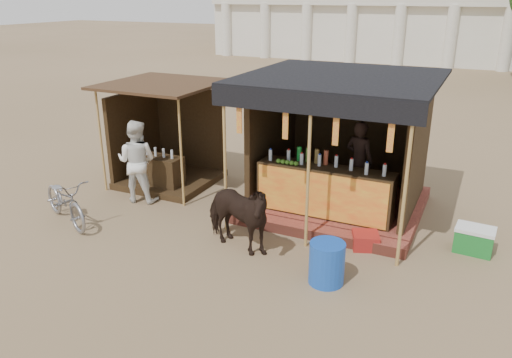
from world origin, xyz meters
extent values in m
plane|color=#846B4C|center=(0.00, 0.00, 0.00)|extent=(120.00, 120.00, 0.00)
cube|color=#964231|center=(1.00, 3.50, 0.11)|extent=(3.40, 2.80, 0.22)
cube|color=#964231|center=(1.00, 1.95, 0.10)|extent=(3.40, 0.35, 0.20)
cube|color=#342413|center=(1.00, 2.55, 0.69)|extent=(2.60, 0.55, 0.95)
cube|color=#F34E1C|center=(1.00, 2.27, 0.69)|extent=(2.50, 0.02, 0.88)
cube|color=#342413|center=(1.00, 4.75, 1.47)|extent=(3.00, 0.12, 2.50)
cube|color=#342413|center=(-0.50, 3.50, 1.47)|extent=(0.12, 2.50, 2.50)
cube|color=#342413|center=(2.50, 3.50, 1.47)|extent=(0.12, 2.50, 2.50)
cube|color=black|center=(1.00, 3.30, 2.75)|extent=(3.60, 3.60, 0.06)
cube|color=black|center=(1.00, 1.52, 2.57)|extent=(3.60, 0.06, 0.36)
cylinder|color=tan|center=(-0.60, 1.55, 1.38)|extent=(0.06, 0.06, 2.75)
cylinder|color=tan|center=(1.00, 1.55, 1.38)|extent=(0.06, 0.06, 2.75)
cylinder|color=tan|center=(2.60, 1.55, 1.38)|extent=(0.06, 0.06, 2.75)
cube|color=red|center=(-0.30, 1.55, 2.20)|extent=(0.10, 0.02, 0.55)
cube|color=red|center=(0.57, 1.55, 2.20)|extent=(0.10, 0.02, 0.55)
cube|color=red|center=(1.43, 1.55, 2.20)|extent=(0.10, 0.02, 0.55)
cube|color=red|center=(2.30, 1.55, 2.20)|extent=(0.10, 0.02, 0.55)
imported|color=black|center=(1.37, 3.60, 1.04)|extent=(0.68, 0.53, 1.64)
cube|color=#342413|center=(-3.00, 3.20, 0.07)|extent=(2.00, 2.00, 0.15)
cube|color=#342413|center=(-3.00, 4.15, 1.05)|extent=(1.90, 0.10, 2.10)
cube|color=#342413|center=(-3.95, 3.20, 1.05)|extent=(0.10, 1.90, 2.10)
cube|color=#472D19|center=(-3.00, 3.10, 2.35)|extent=(2.40, 2.40, 0.06)
cylinder|color=tan|center=(-4.05, 2.15, 1.18)|extent=(0.05, 0.05, 2.35)
cylinder|color=tan|center=(-1.95, 2.15, 1.18)|extent=(0.05, 0.05, 2.35)
cube|color=#342413|center=(-3.00, 2.70, 0.40)|extent=(1.20, 0.50, 0.80)
imported|color=black|center=(-0.05, 0.91, 0.66)|extent=(1.68, 1.08, 1.31)
imported|color=gray|center=(-3.56, 0.48, 0.47)|extent=(1.89, 1.29, 0.94)
imported|color=white|center=(-2.98, 2.00, 0.89)|extent=(0.99, 0.84, 1.78)
cylinder|color=#174AB3|center=(1.69, 0.56, 0.34)|extent=(0.67, 0.67, 0.68)
cube|color=maroon|center=(1.97, 1.94, 0.14)|extent=(0.57, 0.56, 0.28)
cube|color=#1A772A|center=(3.70, 2.60, 0.20)|extent=(0.65, 0.46, 0.40)
cube|color=white|center=(3.70, 2.60, 0.43)|extent=(0.67, 0.48, 0.06)
cube|color=silver|center=(-2.00, 26.40, 3.70)|extent=(26.00, 0.50, 0.40)
cylinder|color=silver|center=(-14.00, 26.40, 1.80)|extent=(0.70, 0.70, 3.60)
cylinder|color=silver|center=(-11.00, 26.40, 1.80)|extent=(0.70, 0.70, 3.60)
cylinder|color=silver|center=(-8.00, 26.40, 1.80)|extent=(0.70, 0.70, 3.60)
cylinder|color=silver|center=(-5.00, 26.40, 1.80)|extent=(0.70, 0.70, 3.60)
cylinder|color=silver|center=(-2.00, 26.40, 1.80)|extent=(0.70, 0.70, 3.60)
cylinder|color=silver|center=(1.00, 26.40, 1.80)|extent=(0.70, 0.70, 3.60)
cylinder|color=silver|center=(4.00, 26.40, 1.80)|extent=(0.70, 0.70, 3.60)
camera|label=1|loc=(3.57, -5.98, 4.23)|focal=35.00mm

